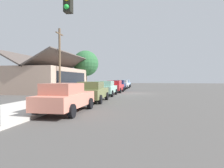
% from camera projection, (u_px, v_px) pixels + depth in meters
% --- Properties ---
extents(ground_plane, '(120.00, 120.00, 0.00)m').
position_uv_depth(ground_plane, '(134.00, 93.00, 25.18)').
color(ground_plane, '#4C4947').
extents(sidewalk_curb, '(60.00, 4.20, 0.16)m').
position_uv_depth(sidewalk_curb, '(90.00, 92.00, 26.11)').
color(sidewalk_curb, beige).
rests_on(sidewalk_curb, ground).
extents(car_coral, '(4.76, 2.02, 1.59)m').
position_uv_depth(car_coral, '(66.00, 98.00, 10.86)').
color(car_coral, '#EA8C75').
rests_on(car_coral, ground).
extents(car_olive, '(4.70, 2.12, 1.59)m').
position_uv_depth(car_olive, '(92.00, 91.00, 16.08)').
color(car_olive, olive).
rests_on(car_olive, ground).
extents(car_seafoam, '(4.67, 2.07, 1.59)m').
position_uv_depth(car_seafoam, '(106.00, 88.00, 21.86)').
color(car_seafoam, '#9ED1BC').
rests_on(car_seafoam, ground).
extents(car_cherry, '(4.38, 2.08, 1.59)m').
position_uv_depth(car_cherry, '(115.00, 86.00, 27.13)').
color(car_cherry, red).
rests_on(car_cherry, ground).
extents(car_navy, '(4.77, 2.19, 1.59)m').
position_uv_depth(car_navy, '(119.00, 85.00, 32.44)').
color(car_navy, navy).
rests_on(car_navy, ground).
extents(car_silver, '(4.51, 2.19, 1.59)m').
position_uv_depth(car_silver, '(123.00, 84.00, 37.73)').
color(car_silver, silver).
rests_on(car_silver, ground).
extents(car_skyblue, '(4.79, 2.17, 1.59)m').
position_uv_depth(car_skyblue, '(125.00, 83.00, 43.24)').
color(car_skyblue, '#8CB7E0').
rests_on(car_skyblue, ground).
extents(storefront_building, '(13.54, 7.18, 5.24)m').
position_uv_depth(storefront_building, '(49.00, 79.00, 28.66)').
color(storefront_building, tan).
rests_on(storefront_building, ground).
extents(shade_tree, '(4.53, 4.53, 6.81)m').
position_uv_depth(shade_tree, '(86.00, 63.00, 36.01)').
color(shade_tree, brown).
rests_on(shade_tree, ground).
extents(traffic_light_main, '(0.37, 2.79, 5.20)m').
position_uv_depth(traffic_light_main, '(25.00, 29.00, 6.81)').
color(traffic_light_main, '#383833').
rests_on(traffic_light_main, ground).
extents(utility_pole_wooden, '(1.80, 0.24, 7.50)m').
position_uv_depth(utility_pole_wooden, '(60.00, 60.00, 23.03)').
color(utility_pole_wooden, brown).
rests_on(utility_pole_wooden, ground).
extents(fire_hydrant_red, '(0.22, 0.22, 0.71)m').
position_uv_depth(fire_hydrant_red, '(79.00, 94.00, 17.41)').
color(fire_hydrant_red, red).
rests_on(fire_hydrant_red, sidewalk_curb).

